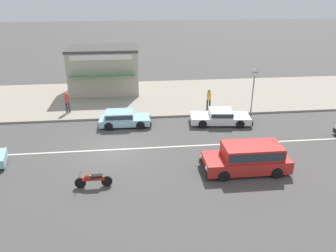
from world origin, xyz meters
name	(u,v)px	position (x,y,z in m)	size (l,w,h in m)	color
ground_plane	(113,150)	(0.00, 0.00, 0.00)	(160.00, 160.00, 0.00)	#4C4947
lane_centre_stripe	(113,150)	(0.00, 0.00, 0.00)	(50.40, 0.14, 0.01)	silver
kerb_strip	(118,98)	(0.00, 9.99, 0.07)	(68.00, 10.00, 0.15)	#9E9384
hatchback_pale_blue_0	(123,118)	(0.59, 3.79, 0.59)	(3.73, 1.79, 1.10)	#93C6D6
sedan_white_2	(220,117)	(7.74, 3.41, 0.54)	(4.61, 2.28, 1.06)	white
minivan_red_3	(248,157)	(7.53, -3.31, 0.85)	(4.75, 2.00, 1.56)	red
motorcycle_0	(93,180)	(-0.78, -4.02, 0.42)	(1.88, 0.56, 0.80)	black
street_clock	(254,80)	(11.00, 5.96, 2.53)	(0.57, 0.22, 3.27)	#9E9EA3
pedestrian_near_clock	(67,100)	(-3.78, 6.54, 1.16)	(0.34, 0.34, 1.72)	#333338
pedestrian_mid_kerb	(209,98)	(7.41, 5.99, 1.14)	(0.34, 0.34, 1.69)	#333338
shopfront_mid_block	(104,69)	(-1.20, 12.04, 2.23)	(6.36, 4.85, 4.14)	#B2A893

